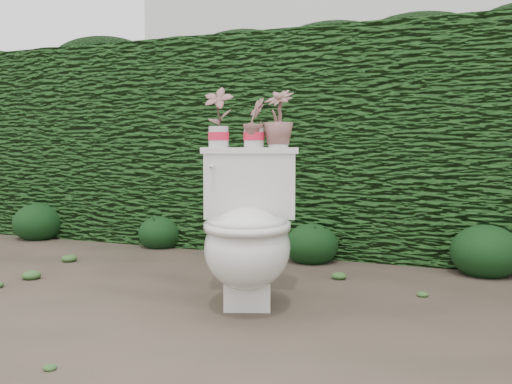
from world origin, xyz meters
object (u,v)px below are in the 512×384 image
at_px(potted_plant_left, 218,118).
at_px(potted_plant_right, 278,120).
at_px(potted_plant_center, 254,124).
at_px(toilet, 248,234).

relative_size(potted_plant_left, potted_plant_right, 1.06).
relative_size(potted_plant_center, potted_plant_right, 0.85).
distance_m(potted_plant_center, potted_plant_right, 0.13).
distance_m(potted_plant_left, potted_plant_center, 0.19).
xyz_separation_m(potted_plant_center, potted_plant_right, (0.12, 0.05, 0.02)).
bearing_deg(potted_plant_right, potted_plant_center, -150.92).
height_order(potted_plant_center, potted_plant_right, potted_plant_right).
relative_size(toilet, potted_plant_left, 2.63).
bearing_deg(potted_plant_center, toilet, -175.29).
bearing_deg(potted_plant_center, potted_plant_left, 99.78).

